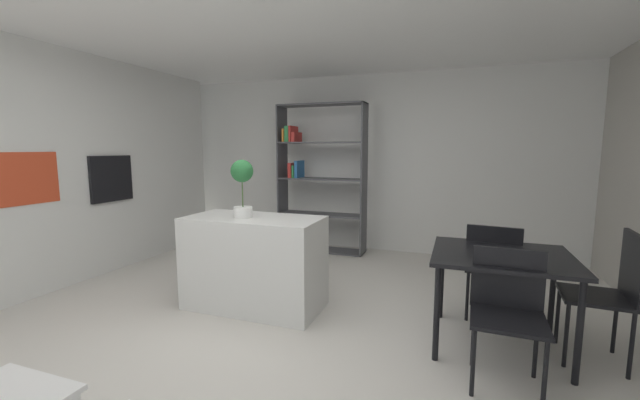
% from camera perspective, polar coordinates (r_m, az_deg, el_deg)
% --- Properties ---
extents(ground_plane, '(8.87, 8.87, 0.00)m').
position_cam_1_polar(ground_plane, '(3.50, -8.45, -18.42)').
color(ground_plane, beige).
extents(ceiling_slab, '(6.45, 6.05, 0.06)m').
position_cam_1_polar(ceiling_slab, '(3.34, -9.43, 27.02)').
color(ceiling_slab, white).
rests_on(ceiling_slab, ground_plane).
extents(back_partition, '(6.45, 0.06, 2.62)m').
position_cam_1_polar(back_partition, '(5.95, 5.05, 5.41)').
color(back_partition, silver).
rests_on(back_partition, ground_plane).
extents(tall_cabinet_run_left, '(0.62, 5.45, 2.62)m').
position_cam_1_polar(tall_cabinet_run_left, '(5.17, -38.00, 3.52)').
color(tall_cabinet_run_left, silver).
rests_on(tall_cabinet_run_left, ground_plane).
extents(cabinet_niche_splashback, '(0.01, 0.92, 0.52)m').
position_cam_1_polar(cabinet_niche_splashback, '(4.77, -38.61, 2.36)').
color(cabinet_niche_splashback, '#CC4223').
rests_on(cabinet_niche_splashback, ground_plane).
extents(built_in_oven, '(0.06, 0.60, 0.56)m').
position_cam_1_polar(built_in_oven, '(5.43, -28.38, 2.82)').
color(built_in_oven, black).
rests_on(built_in_oven, ground_plane).
extents(kitchen_island, '(1.30, 0.64, 0.88)m').
position_cam_1_polar(kitchen_island, '(3.82, -9.65, -9.05)').
color(kitchen_island, silver).
rests_on(kitchen_island, ground_plane).
extents(potted_plant_on_island, '(0.21, 0.21, 0.54)m').
position_cam_1_polar(potted_plant_on_island, '(3.69, -11.39, 2.70)').
color(potted_plant_on_island, white).
rests_on(potted_plant_on_island, kitchen_island).
extents(open_bookshelf, '(1.30, 0.36, 2.17)m').
position_cam_1_polar(open_bookshelf, '(5.77, -0.77, 3.16)').
color(open_bookshelf, '#4C4C51').
rests_on(open_bookshelf, ground_plane).
extents(dining_table, '(1.00, 0.89, 0.74)m').
position_cam_1_polar(dining_table, '(3.29, 25.12, -8.47)').
color(dining_table, black).
rests_on(dining_table, ground_plane).
extents(dining_chair_near, '(0.46, 0.44, 0.87)m').
position_cam_1_polar(dining_chair_near, '(2.89, 25.91, -13.53)').
color(dining_chair_near, black).
rests_on(dining_chair_near, ground_plane).
extents(dining_chair_far, '(0.50, 0.51, 0.88)m').
position_cam_1_polar(dining_chair_far, '(3.77, 24.16, -8.47)').
color(dining_chair_far, black).
rests_on(dining_chair_far, ground_plane).
extents(dining_chair_window_side, '(0.46, 0.45, 0.96)m').
position_cam_1_polar(dining_chair_window_side, '(3.46, 37.16, -10.08)').
color(dining_chair_window_side, black).
rests_on(dining_chair_window_side, ground_plane).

